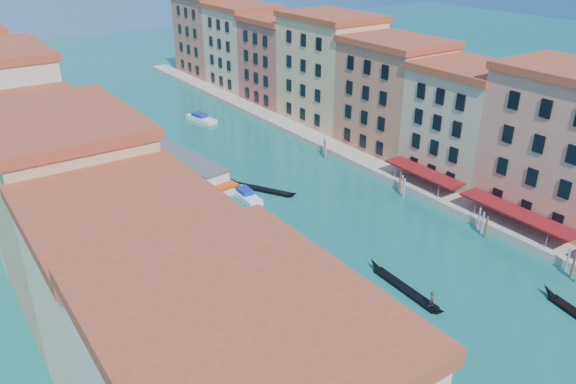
# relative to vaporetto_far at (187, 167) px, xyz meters

# --- Properties ---
(left_bank_palazzos) EXTENTS (12.80, 128.40, 21.00)m
(left_bank_palazzos) POSITION_rel_vaporetto_far_xyz_m (-22.49, 0.98, 8.31)
(left_bank_palazzos) COLOR beige
(left_bank_palazzos) RESTS_ON ground
(right_bank_palazzos) EXTENTS (12.80, 128.40, 21.00)m
(right_bank_palazzos) POSITION_rel_vaporetto_far_xyz_m (33.51, 1.30, 8.35)
(right_bank_palazzos) COLOR maroon
(right_bank_palazzos) RESTS_ON ground
(quay) EXTENTS (4.00, 140.00, 1.00)m
(quay) POSITION_rel_vaporetto_far_xyz_m (25.51, 1.30, -0.90)
(quay) COLOR #A29883
(quay) RESTS_ON ground
(restaurant_awnings) EXTENTS (3.20, 44.55, 3.12)m
(restaurant_awnings) POSITION_rel_vaporetto_far_xyz_m (25.70, -40.70, 1.59)
(restaurant_awnings) COLOR maroon
(restaurant_awnings) RESTS_ON ground
(mooring_poles_right) EXTENTS (1.44, 54.24, 3.20)m
(mooring_poles_right) POSITION_rel_vaporetto_far_xyz_m (22.61, -34.90, -0.10)
(mooring_poles_right) COLOR brown
(mooring_poles_right) RESTS_ON ground
(vaporetto_far) EXTENTS (7.21, 21.30, 3.11)m
(vaporetto_far) POSITION_rel_vaporetto_far_xyz_m (0.00, 0.00, 0.00)
(vaporetto_far) COLOR silver
(vaporetto_far) RESTS_ON ground
(gondola_fore) EXTENTS (1.44, 11.68, 2.33)m
(gondola_fore) POSITION_rel_vaporetto_far_xyz_m (5.63, -41.22, -1.01)
(gondola_fore) COLOR black
(gondola_fore) RESTS_ON ground
(gondola_far) EXTENTS (6.52, 10.39, 1.63)m
(gondola_far) POSITION_rel_vaporetto_far_xyz_m (6.52, -11.38, -1.06)
(gondola_far) COLOR black
(gondola_far) RESTS_ON ground
(motorboat_mid) EXTENTS (2.40, 6.48, 1.32)m
(motorboat_mid) POSITION_rel_vaporetto_far_xyz_m (3.36, -12.21, -0.88)
(motorboat_mid) COLOR white
(motorboat_mid) RESTS_ON ground
(motorboat_far) EXTENTS (3.67, 7.55, 1.50)m
(motorboat_far) POSITION_rel_vaporetto_far_xyz_m (14.14, 23.36, -0.81)
(motorboat_far) COLOR white
(motorboat_far) RESTS_ON ground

